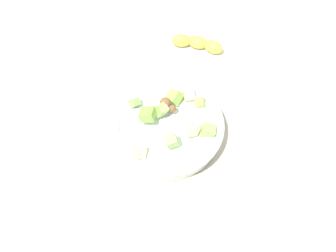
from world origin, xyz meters
TOP-DOWN VIEW (x-y plane):
  - ground_plane at (0.00, 0.00)m, footprint 2.40×2.40m
  - placemat at (0.00, 0.00)m, footprint 0.40×0.33m
  - salad_bowl at (0.01, 0.01)m, footprint 0.26×0.26m
  - serving_spoon at (0.21, -0.01)m, footprint 0.22×0.04m
  - banana_whole at (0.18, -0.23)m, footprint 0.14×0.11m

SIDE VIEW (x-z plane):
  - ground_plane at x=0.00m, z-range 0.00..0.00m
  - placemat at x=0.00m, z-range 0.00..0.01m
  - serving_spoon at x=0.21m, z-range 0.00..0.02m
  - banana_whole at x=0.18m, z-range 0.00..0.04m
  - salad_bowl at x=0.01m, z-range -0.01..0.09m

